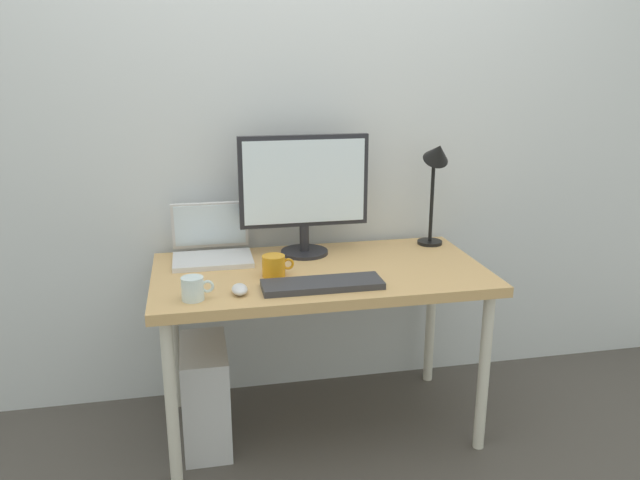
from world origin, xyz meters
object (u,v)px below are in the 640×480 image
object	(u,v)px
desk	(320,284)
laptop	(212,245)
computer_tower	(206,395)
monitor	(304,188)
glass_cup	(193,288)
coffee_mug	(274,266)
mouse	(240,289)
keyboard	(322,284)
desk_lamp	(436,169)

from	to	relation	value
desk	laptop	world-z (taller)	laptop
desk	computer_tower	bearing A→B (deg)	-177.48
monitor	glass_cup	size ratio (longest dim) A/B	4.79
glass_cup	laptop	bearing A→B (deg)	79.92
laptop	glass_cup	bearing A→B (deg)	-100.08
glass_cup	coffee_mug	bearing A→B (deg)	31.48
laptop	coffee_mug	distance (m)	0.35
mouse	coffee_mug	xyz separation A→B (m)	(0.15, 0.16, 0.02)
desk	glass_cup	bearing A→B (deg)	-154.98
keyboard	coffee_mug	world-z (taller)	coffee_mug
laptop	glass_cup	distance (m)	0.47
laptop	computer_tower	xyz separation A→B (m)	(-0.06, -0.25, -0.55)
coffee_mug	keyboard	bearing A→B (deg)	-45.71
coffee_mug	computer_tower	bearing A→B (deg)	175.46
desk	glass_cup	world-z (taller)	glass_cup
desk	glass_cup	size ratio (longest dim) A/B	11.59
mouse	computer_tower	xyz separation A→B (m)	(-0.14, 0.19, -0.51)
desk_lamp	computer_tower	size ratio (longest dim) A/B	1.14
mouse	computer_tower	distance (m)	0.56
desk	computer_tower	distance (m)	0.64
keyboard	mouse	size ratio (longest dim) A/B	4.89
glass_cup	computer_tower	distance (m)	0.57
desk	coffee_mug	distance (m)	0.22
desk	mouse	bearing A→B (deg)	-148.27
keyboard	glass_cup	bearing A→B (deg)	-176.51
glass_cup	computer_tower	xyz separation A→B (m)	(0.02, 0.21, -0.53)
mouse	keyboard	bearing A→B (deg)	0.71
laptop	glass_cup	size ratio (longest dim) A/B	2.85
laptop	glass_cup	world-z (taller)	laptop
coffee_mug	glass_cup	world-z (taller)	same
desk	monitor	world-z (taller)	monitor
glass_cup	computer_tower	size ratio (longest dim) A/B	0.27
computer_tower	desk	bearing A→B (deg)	2.52
laptop	coffee_mug	world-z (taller)	laptop
mouse	monitor	bearing A→B (deg)	53.41
desk	mouse	size ratio (longest dim) A/B	14.48
laptop	mouse	world-z (taller)	laptop
desk	keyboard	xyz separation A→B (m)	(-0.03, -0.20, 0.08)
monitor	coffee_mug	world-z (taller)	monitor
monitor	keyboard	distance (m)	0.49
mouse	glass_cup	size ratio (longest dim) A/B	0.80
desk	computer_tower	world-z (taller)	desk
glass_cup	mouse	bearing A→B (deg)	8.64
monitor	glass_cup	world-z (taller)	monitor
monitor	desk_lamp	distance (m)	0.58
mouse	computer_tower	size ratio (longest dim) A/B	0.21
desk	keyboard	bearing A→B (deg)	-99.22
desk	laptop	size ratio (longest dim) A/B	4.07
coffee_mug	glass_cup	size ratio (longest dim) A/B	1.10
laptop	glass_cup	xyz separation A→B (m)	(-0.08, -0.46, -0.02)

